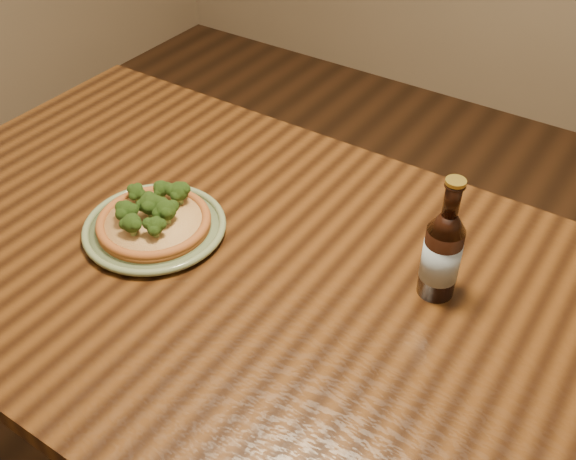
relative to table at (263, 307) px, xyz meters
The scene contains 4 objects.
table is the anchor object (origin of this frame).
plate 0.25m from the table, behind, with size 0.27×0.27×0.02m.
pizza 0.26m from the table, behind, with size 0.22×0.22×0.07m.
beer_bottle 0.35m from the table, 23.90° to the left, with size 0.06×0.06×0.23m.
Camera 1 is at (0.52, -0.60, 1.57)m, focal length 42.00 mm.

